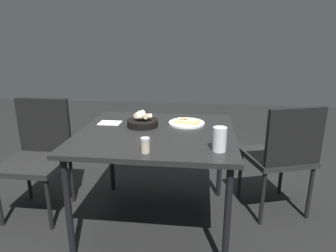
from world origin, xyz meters
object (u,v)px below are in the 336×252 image
Objects in this scene: pizza_plate at (187,123)px; chair_near at (283,152)px; dining_table at (156,139)px; chair_far at (39,150)px; bread_basket at (143,122)px; beer_glass at (220,140)px; pepper_shaker at (146,146)px.

pizza_plate is 0.30× the size of chair_near.
chair_near is at bearing 13.33° from dining_table.
bread_basket is at bearing 1.27° from chair_far.
beer_glass reaches higher than pizza_plate.
chair_near is (1.02, 0.11, -0.23)m from bread_basket.
pizza_plate is 0.56m from beer_glass.
dining_table is 0.53m from beer_glass.
bread_basket is (-0.11, 0.10, 0.09)m from dining_table.
dining_table is at bearing -166.67° from chair_near.
pepper_shaker is 1.11m from chair_near.
chair_far is (-0.93, 0.47, -0.25)m from pepper_shaker.
dining_table is at bearing -134.20° from pizza_plate.
beer_glass reaches higher than pepper_shaker.
chair_near is at bearing 1.10° from pizza_plate.
pepper_shaker reaches higher than dining_table.
bread_basket is 2.53× the size of pepper_shaker.
pepper_shaker is at bearing -76.49° from bread_basket.
chair_far is (-1.12, -0.11, -0.22)m from pizza_plate.
beer_glass is at bearing -37.40° from dining_table.
bread_basket is 0.85m from chair_far.
pizza_plate is at bearing 45.80° from dining_table.
pepper_shaker is (0.00, -0.39, 0.10)m from dining_table.
pizza_plate reaches higher than dining_table.
bread_basket is 1.05m from chair_near.
chair_near reaches higher than beer_glass.
bread_basket is 0.50m from pepper_shaker.
dining_table is 0.18m from bread_basket.
beer_glass is 1.60× the size of pepper_shaker.
dining_table is at bearing 90.69° from pepper_shaker.
bread_basket is (-0.31, -0.10, 0.02)m from pizza_plate.
chair_near is 1.00× the size of chair_far.
bread_basket is at bearing -173.80° from chair_near.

